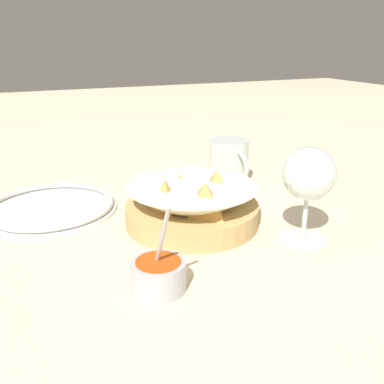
{
  "coord_description": "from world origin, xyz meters",
  "views": [
    {
      "loc": [
        0.61,
        -0.23,
        0.29
      ],
      "look_at": [
        0.02,
        0.02,
        0.06
      ],
      "focal_mm": 40.0,
      "sensor_mm": 36.0,
      "label": 1
    }
  ],
  "objects": [
    {
      "name": "food_basket",
      "position": [
        0.02,
        0.03,
        0.03
      ],
      "size": [
        0.22,
        0.22,
        0.09
      ],
      "color": "tan",
      "rests_on": "ground_plane"
    },
    {
      "name": "side_plate",
      "position": [
        -0.13,
        -0.18,
        0.01
      ],
      "size": [
        0.23,
        0.23,
        0.01
      ],
      "color": "white",
      "rests_on": "ground_plane"
    },
    {
      "name": "beer_mug",
      "position": [
        -0.14,
        0.18,
        0.04
      ],
      "size": [
        0.12,
        0.08,
        0.09
      ],
      "color": "silver",
      "rests_on": "ground_plane"
    },
    {
      "name": "ground_plane",
      "position": [
        0.0,
        0.0,
        0.0
      ],
      "size": [
        4.0,
        4.0,
        0.0
      ],
      "primitive_type": "plane",
      "color": "beige"
    },
    {
      "name": "wine_glass",
      "position": [
        0.14,
        0.15,
        0.1
      ],
      "size": [
        0.08,
        0.08,
        0.14
      ],
      "color": "silver",
      "rests_on": "ground_plane"
    },
    {
      "name": "sauce_cup",
      "position": [
        0.18,
        -0.09,
        0.02
      ],
      "size": [
        0.08,
        0.07,
        0.12
      ],
      "color": "#B7B7BC",
      "rests_on": "ground_plane"
    }
  ]
}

